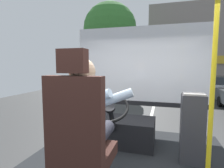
% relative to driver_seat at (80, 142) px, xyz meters
% --- Properties ---
extents(ground, '(18.00, 44.00, 0.06)m').
position_rel_driver_seat_xyz_m(ground, '(0.25, 9.25, -1.34)').
color(ground, '#383838').
extents(driver_seat, '(0.48, 0.48, 1.35)m').
position_rel_driver_seat_xyz_m(driver_seat, '(0.00, 0.00, 0.00)').
color(driver_seat, black).
rests_on(driver_seat, bus_floor).
extents(bus_driver, '(0.79, 0.59, 0.80)m').
position_rel_driver_seat_xyz_m(bus_driver, '(0.00, 0.12, 0.20)').
color(bus_driver, '#282833').
rests_on(bus_driver, driver_seat).
extents(steering_console, '(1.10, 1.00, 0.82)m').
position_rel_driver_seat_xyz_m(steering_console, '(-0.00, 1.32, -0.36)').
color(steering_console, black).
rests_on(steering_console, bus_floor).
extents(handrail_pole, '(0.04, 0.04, 2.20)m').
position_rel_driver_seat_xyz_m(handrail_pole, '(1.10, 0.54, 0.52)').
color(handrail_pole, yellow).
rests_on(handrail_pole, bus_floor).
extents(fare_box, '(0.28, 0.21, 0.89)m').
position_rel_driver_seat_xyz_m(fare_box, '(1.02, 1.04, -0.14)').
color(fare_box, '#333338').
rests_on(fare_box, bus_floor).
extents(windshield_panel, '(2.50, 0.08, 1.48)m').
position_rel_driver_seat_xyz_m(windshield_panel, '(0.25, 2.07, 0.46)').
color(windshield_panel, silver).
extents(street_tree, '(3.56, 3.56, 6.16)m').
position_rel_driver_seat_xyz_m(street_tree, '(-2.90, 10.53, 3.05)').
color(street_tree, '#4C3828').
rests_on(street_tree, ground).
extents(shop_building, '(10.30, 5.83, 6.94)m').
position_rel_driver_seat_xyz_m(shop_building, '(4.48, 17.05, 2.16)').
color(shop_building, gray).
rests_on(shop_building, ground).
extents(parked_car_white, '(1.98, 3.91, 1.28)m').
position_rel_driver_seat_xyz_m(parked_car_white, '(4.04, 11.48, -0.65)').
color(parked_car_white, silver).
rests_on(parked_car_white, ground).
extents(parked_car_silver, '(1.88, 4.45, 1.42)m').
position_rel_driver_seat_xyz_m(parked_car_silver, '(4.04, 16.87, -0.58)').
color(parked_car_silver, silver).
rests_on(parked_car_silver, ground).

